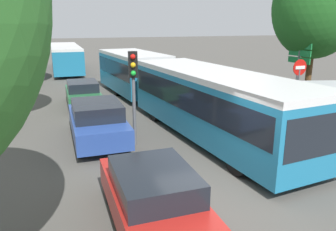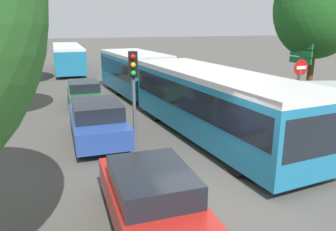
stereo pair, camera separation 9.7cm
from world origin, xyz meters
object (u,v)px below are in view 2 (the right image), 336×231
Objects in this scene: direction_sign_post at (300,61)px; tree_left_far at (10,11)px; city_bus_rear at (68,56)px; queued_car_red at (151,198)px; no_entry_sign at (299,81)px; traffic_light at (133,78)px; queued_car_blue at (98,121)px; tree_right_near at (318,10)px; queued_car_green at (84,93)px; articulated_bus at (172,84)px.

tree_left_far reaches higher than direction_sign_post.
city_bus_rear is 22.01m from direction_sign_post.
no_entry_sign reaches higher than queued_car_red.
tree_left_far is (-4.95, 14.08, 2.60)m from traffic_light.
queued_car_blue is 0.59× the size of tree_right_near.
queued_car_green is at bearing 0.23° from queued_car_blue.
tree_left_far is at bearing 13.03° from queued_car_red.
queued_car_green is 1.09× the size of direction_sign_post.
city_bus_rear is 3.06× the size of direction_sign_post.
direction_sign_post is (9.65, -19.75, 1.20)m from city_bus_rear.
city_bus_rear is at bearing -172.81° from articulated_bus.
tree_right_near is (6.91, -1.55, 3.44)m from articulated_bus.
queued_car_red is (0.21, -26.39, -0.66)m from city_bus_rear.
city_bus_rear is at bearing -65.63° from direction_sign_post.
queued_car_blue is at bearing -179.77° from queued_car_green.
city_bus_rear is at bearing 62.12° from tree_left_far.
articulated_bus is 4.00× the size of queued_car_blue.
tree_right_near is at bearing -161.73° from direction_sign_post.
tree_right_near is (9.64, 2.00, 2.44)m from traffic_light.
traffic_light is at bearing -176.30° from city_bus_rear.
traffic_light is at bearing -70.64° from tree_left_far.
no_entry_sign is (7.55, 0.37, -0.62)m from traffic_light.
no_entry_sign is 0.35× the size of tree_left_far.
city_bus_rear is 1.46× the size of tree_right_near.
direction_sign_post is (9.67, -5.14, 1.88)m from queued_car_green.
queued_car_red is at bearing 1.80° from traffic_light.
traffic_light is at bearing -42.58° from articulated_bus.
tree_right_near is at bearing -150.21° from city_bus_rear.
tree_left_far reaches higher than city_bus_rear.
queued_car_green is (-3.85, 3.20, -0.81)m from articulated_bus.
queued_car_green is at bearing -62.47° from tree_left_far.
no_entry_sign is 18.83m from tree_left_far.
city_bus_rear is 20.41m from queued_car_blue.
articulated_bus is 5.19× the size of traffic_light.
queued_car_green is at bearing -126.30° from no_entry_sign.
tree_right_near reaches higher than articulated_bus.
no_entry_sign is at bearing 49.10° from direction_sign_post.
traffic_light reaches higher than articulated_bus.
direction_sign_post reaches higher than queued_car_green.
articulated_bus is at bearing -53.92° from tree_left_far.
tree_left_far reaches higher than queued_car_red.
direction_sign_post is at bearing 140.79° from no_entry_sign.
traffic_light is at bearing -87.16° from no_entry_sign.
queued_car_green is 11.11m from direction_sign_post.
tree_right_near is at bearing 127.75° from no_entry_sign.
articulated_bus is at bearing 167.39° from tree_right_near.
traffic_light is (1.21, -0.95, 1.73)m from queued_car_blue.
tree_right_near reaches higher than queued_car_blue.
queued_car_green is 0.52× the size of tree_right_near.
city_bus_rear is at bearing 1.53° from queued_car_red.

